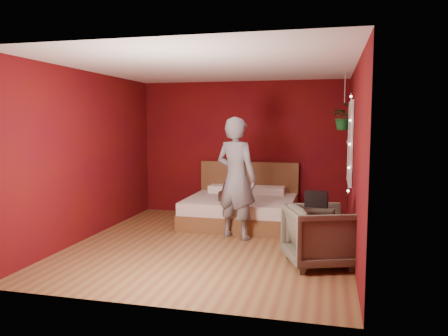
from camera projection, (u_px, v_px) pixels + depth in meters
floor at (212, 245)px, 6.48m from camera, size 4.50×4.50×0.00m
room_walls at (212, 131)px, 6.31m from camera, size 4.04×4.54×2.62m
window at (350, 143)px, 6.73m from camera, size 0.05×0.97×1.27m
fairy_lights at (349, 144)px, 6.23m from camera, size 0.04×0.04×1.45m
bed at (242, 208)px, 7.85m from camera, size 1.91×1.62×1.05m
person at (236, 178)px, 6.77m from camera, size 0.81×0.67×1.89m
armchair at (320, 236)px, 5.52m from camera, size 1.06×1.05×0.76m
handbag at (316, 199)px, 5.44m from camera, size 0.29×0.17×0.20m
throw_pillow at (234, 195)px, 7.55m from camera, size 0.45×0.45×0.16m
hanging_plant at (344, 117)px, 7.08m from camera, size 0.43×0.39×0.92m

